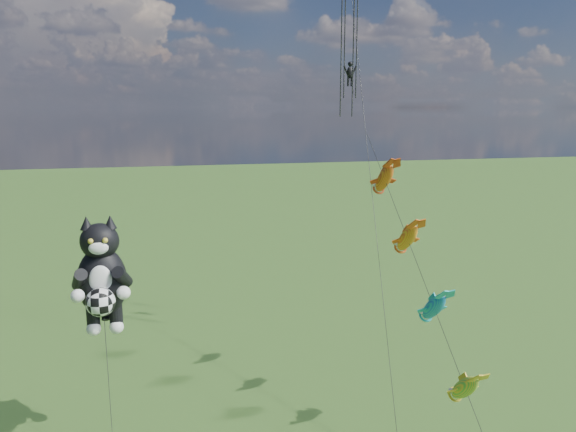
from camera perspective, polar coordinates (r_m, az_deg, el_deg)
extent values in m
cylinder|color=black|center=(30.03, -17.69, -16.72)|extent=(0.33, 2.68, 6.78)
ellipsoid|color=black|center=(29.65, -18.33, -6.35)|extent=(2.62, 2.22, 3.54)
ellipsoid|color=black|center=(29.01, -18.60, -2.44)|extent=(2.04, 1.88, 1.79)
cone|color=black|center=(28.87, -19.81, -0.66)|extent=(0.68, 0.68, 0.66)
cone|color=black|center=(28.76, -17.62, -0.57)|extent=(0.68, 0.68, 0.66)
ellipsoid|color=white|center=(28.35, -18.70, -3.09)|extent=(0.97, 0.55, 0.64)
ellipsoid|color=white|center=(28.76, -18.50, -6.20)|extent=(1.14, 0.53, 1.46)
sphere|color=gold|center=(28.22, -19.43, -2.44)|extent=(0.27, 0.27, 0.27)
sphere|color=gold|center=(28.16, -18.09, -2.38)|extent=(0.27, 0.27, 0.27)
sphere|color=white|center=(28.75, -20.59, -7.62)|extent=(0.66, 0.66, 0.66)
sphere|color=white|center=(28.54, -16.37, -7.49)|extent=(0.66, 0.66, 0.66)
sphere|color=white|center=(30.32, -19.14, -10.78)|extent=(0.71, 0.71, 0.71)
sphere|color=white|center=(30.22, -17.02, -10.72)|extent=(0.71, 0.71, 0.71)
sphere|color=white|center=(28.40, -18.51, -8.30)|extent=(1.39, 1.39, 1.39)
cylinder|color=black|center=(29.70, 14.11, -7.68)|extent=(1.00, 15.80, 15.52)
ellipsoid|color=green|center=(28.33, 17.53, -16.30)|extent=(0.90, 2.21, 2.15)
ellipsoid|color=blue|center=(29.45, 14.60, -8.94)|extent=(0.90, 2.21, 2.15)
ellipsoid|color=yellow|center=(31.08, 12.03, -2.21)|extent=(0.90, 2.21, 2.15)
ellipsoid|color=orange|center=(33.14, 9.77, 3.77)|extent=(0.90, 2.21, 2.15)
cylinder|color=black|center=(33.23, 8.49, 2.72)|extent=(3.01, 16.83, 24.77)
cylinder|color=black|center=(38.13, 5.42, 15.71)|extent=(0.08, 0.08, 7.97)
cylinder|color=black|center=(38.39, 6.57, 15.66)|extent=(0.08, 0.08, 7.97)
cylinder|color=black|center=(41.39, 5.78, 17.19)|extent=(0.08, 0.08, 8.19)
cylinder|color=black|center=(41.67, 6.94, 17.13)|extent=(0.08, 0.08, 8.19)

